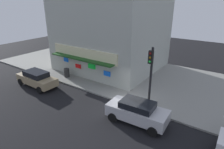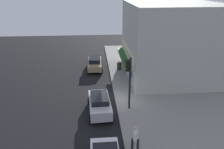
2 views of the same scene
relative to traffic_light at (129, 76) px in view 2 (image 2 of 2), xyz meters
The scene contains 10 objects.
ground_plane 3.51m from the traffic_light, 145.43° to the right, with size 60.74×60.74×0.00m, color black.
sidewalk 5.94m from the traffic_light, 105.52° to the left, with size 40.49×11.74×0.14m, color gray.
corner_building 9.84m from the traffic_light, 141.77° to the left, with size 10.73×10.85×8.16m.
traffic_light is the anchor object (origin of this frame).
trash_can 9.90m from the traffic_light, behind, with size 0.56×0.56×0.93m, color #2D2D2D.
pedestrian 5.81m from the traffic_light, ahead, with size 0.58×0.54×1.83m.
potted_plant_by_doorway 7.63m from the traffic_light, 164.48° to the left, with size 0.65×0.65×0.90m.
potted_plant_by_window 9.65m from the traffic_light, 168.23° to the left, with size 0.54×0.54×0.87m.
parked_car_tan 11.02m from the traffic_light, 165.36° to the right, with size 4.45×1.97×1.52m.
parked_car_silver 3.34m from the traffic_light, 83.44° to the right, with size 4.22×2.11×1.57m.
Camera 2 is at (18.34, -1.82, 10.06)m, focal length 36.25 mm.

